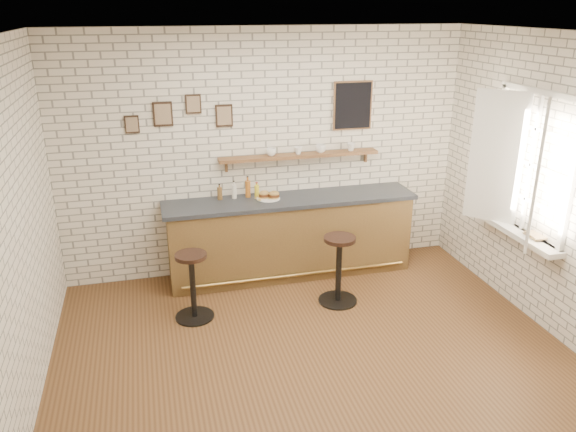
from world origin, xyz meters
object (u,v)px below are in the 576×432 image
object	(u,v)px
bitters_bottle_brown	(220,193)
bar_stool_right	(339,267)
shelf_cup_b	(298,151)
ciabatta_sandwich	(269,195)
shelf_cup_a	(271,152)
sandwich_plate	(268,198)
book_lower	(529,237)
shelf_cup_c	(321,149)
bar_stool_left	(193,284)
book_upper	(530,236)
condiment_bottle_yellow	(257,190)
shelf_cup_d	(351,147)
bar_counter	(290,236)
bitters_bottle_amber	(248,189)
bitters_bottle_white	(234,191)

from	to	relation	value
bitters_bottle_brown	bar_stool_right	xyz separation A→B (m)	(1.18, -1.02, -0.66)
bitters_bottle_brown	shelf_cup_b	size ratio (longest dim) A/B	2.03
ciabatta_sandwich	shelf_cup_a	size ratio (longest dim) A/B	2.15
sandwich_plate	book_lower	xyz separation A→B (m)	(2.42, -1.68, -0.08)
bar_stool_right	shelf_cup_c	distance (m)	1.54
ciabatta_sandwich	bar_stool_left	xyz separation A→B (m)	(-1.04, -0.83, -0.66)
shelf_cup_c	book_upper	world-z (taller)	shelf_cup_c
condiment_bottle_yellow	bar_stool_right	xyz separation A→B (m)	(0.73, -1.02, -0.65)
shelf_cup_a	shelf_cup_d	world-z (taller)	shelf_cup_d
sandwich_plate	condiment_bottle_yellow	distance (m)	0.19
sandwich_plate	book_lower	world-z (taller)	sandwich_plate
bar_stool_left	shelf_cup_c	distance (m)	2.30
bar_counter	shelf_cup_c	bearing A→B (deg)	24.63
shelf_cup_a	book_upper	xyz separation A→B (m)	(2.34, -1.86, -0.59)
bitters_bottle_amber	condiment_bottle_yellow	size ratio (longest dim) A/B	1.47
sandwich_plate	shelf_cup_a	distance (m)	0.56
shelf_cup_b	condiment_bottle_yellow	bearing A→B (deg)	113.18
bar_counter	book_upper	distance (m)	2.75
sandwich_plate	condiment_bottle_yellow	xyz separation A→B (m)	(-0.11, 0.13, 0.07)
book_lower	condiment_bottle_yellow	bearing A→B (deg)	145.46
bar_stool_left	shelf_cup_d	size ratio (longest dim) A/B	7.30
shelf_cup_d	shelf_cup_b	bearing A→B (deg)	-167.81
bitters_bottle_amber	shelf_cup_d	distance (m)	1.40
bar_counter	shelf_cup_b	distance (m)	1.07
bitters_bottle_white	bitters_bottle_amber	world-z (taller)	bitters_bottle_amber
bitters_bottle_amber	bar_stool_left	world-z (taller)	bitters_bottle_amber
ciabatta_sandwich	bar_stool_right	distance (m)	1.25
bar_stool_right	book_upper	xyz separation A→B (m)	(1.81, -0.81, 0.53)
shelf_cup_d	book_lower	distance (m)	2.34
bitters_bottle_amber	shelf_cup_a	bearing A→B (deg)	6.79
bitters_bottle_brown	book_lower	world-z (taller)	bitters_bottle_brown
ciabatta_sandwich	shelf_cup_c	world-z (taller)	shelf_cup_c
bitters_bottle_brown	bitters_bottle_amber	world-z (taller)	bitters_bottle_amber
sandwich_plate	shelf_cup_d	bearing A→B (deg)	8.47
bar_counter	book_lower	distance (m)	2.74
book_lower	bar_stool_left	bearing A→B (deg)	167.18
bar_stool_left	book_lower	bearing A→B (deg)	-13.83
shelf_cup_d	condiment_bottle_yellow	bearing A→B (deg)	-166.11
bitters_bottle_brown	bar_stool_left	xyz separation A→B (m)	(-0.46, -0.96, -0.68)
shelf_cup_c	shelf_cup_d	bearing A→B (deg)	-81.64
bitters_bottle_amber	shelf_cup_c	bearing A→B (deg)	2.23
bar_stool_right	book_lower	xyz separation A→B (m)	(1.81, -0.79, 0.51)
sandwich_plate	shelf_cup_d	size ratio (longest dim) A/B	2.68
shelf_cup_c	bitters_bottle_amber	bearing A→B (deg)	100.59
shelf_cup_c	sandwich_plate	bearing A→B (deg)	111.45
bar_stool_right	condiment_bottle_yellow	bearing A→B (deg)	125.48
bitters_bottle_white	bitters_bottle_amber	size ratio (longest dim) A/B	0.82
shelf_cup_a	condiment_bottle_yellow	bearing A→B (deg)	169.98
bar_stool_left	shelf_cup_b	world-z (taller)	shelf_cup_b
sandwich_plate	bitters_bottle_white	distance (m)	0.42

